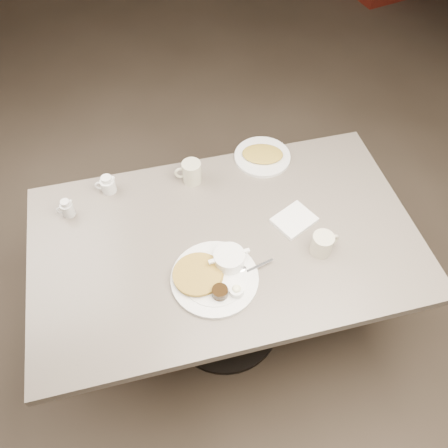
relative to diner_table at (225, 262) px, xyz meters
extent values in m
cube|color=#4C3F33|center=(0.00, 0.00, -0.59)|extent=(7.00, 8.00, 0.02)
cube|color=slate|center=(0.00, 0.00, 0.15)|extent=(1.50, 0.90, 0.04)
cylinder|color=black|center=(0.00, 0.00, -0.21)|extent=(0.14, 0.14, 0.69)
cylinder|color=black|center=(0.00, 0.00, -0.57)|extent=(0.56, 0.56, 0.03)
cylinder|color=white|center=(-0.08, -0.17, 0.18)|extent=(0.35, 0.35, 0.01)
cylinder|color=white|center=(-0.08, -0.17, 0.19)|extent=(0.26, 0.26, 0.00)
cylinder|color=#AF8A2E|center=(-0.14, -0.14, 0.19)|extent=(0.20, 0.20, 0.01)
cylinder|color=#AF8A2E|center=(-0.14, -0.15, 0.20)|extent=(0.20, 0.20, 0.01)
cylinder|color=white|center=(-0.02, -0.12, 0.21)|extent=(0.13, 0.13, 0.05)
cube|color=white|center=(-0.08, -0.13, 0.23)|extent=(0.03, 0.02, 0.01)
cube|color=white|center=(0.05, -0.11, 0.23)|extent=(0.03, 0.02, 0.01)
ellipsoid|color=white|center=(-0.03, -0.11, 0.22)|extent=(0.06, 0.06, 0.03)
ellipsoid|color=white|center=(0.00, -0.12, 0.22)|extent=(0.05, 0.05, 0.02)
cylinder|color=black|center=(-0.08, -0.24, 0.20)|extent=(0.06, 0.06, 0.04)
cylinder|color=white|center=(-0.02, -0.25, 0.20)|extent=(0.06, 0.06, 0.03)
ellipsoid|color=#FFFEC3|center=(-0.02, -0.25, 0.21)|extent=(0.04, 0.04, 0.02)
cube|color=white|center=(0.08, -0.16, 0.19)|extent=(0.12, 0.04, 0.00)
ellipsoid|color=white|center=(0.02, -0.16, 0.19)|extent=(0.04, 0.03, 0.01)
cylinder|color=beige|center=(0.34, -0.14, 0.21)|extent=(0.09, 0.09, 0.09)
cylinder|color=black|center=(0.34, -0.14, 0.25)|extent=(0.07, 0.07, 0.01)
torus|color=beige|center=(0.38, -0.13, 0.21)|extent=(0.06, 0.02, 0.06)
cube|color=white|center=(0.29, 0.02, 0.18)|extent=(0.19, 0.18, 0.02)
cylinder|color=beige|center=(-0.06, 0.33, 0.22)|extent=(0.09, 0.09, 0.10)
torus|color=beige|center=(-0.11, 0.34, 0.22)|extent=(0.06, 0.02, 0.06)
cylinder|color=silver|center=(-0.58, 0.27, 0.20)|extent=(0.06, 0.06, 0.06)
cylinder|color=silver|center=(-0.58, 0.27, 0.24)|extent=(0.05, 0.05, 0.02)
cone|color=silver|center=(-0.56, 0.27, 0.24)|extent=(0.02, 0.02, 0.02)
torus|color=silver|center=(-0.61, 0.27, 0.20)|extent=(0.04, 0.01, 0.04)
cylinder|color=white|center=(-0.41, 0.36, 0.20)|extent=(0.08, 0.08, 0.06)
cylinder|color=white|center=(-0.41, 0.36, 0.24)|extent=(0.06, 0.06, 0.02)
cone|color=white|center=(-0.39, 0.36, 0.24)|extent=(0.02, 0.02, 0.02)
torus|color=white|center=(-0.45, 0.36, 0.20)|extent=(0.05, 0.01, 0.04)
cylinder|color=white|center=(0.27, 0.39, 0.18)|extent=(0.31, 0.31, 0.01)
ellipsoid|color=gold|center=(0.27, 0.39, 0.19)|extent=(0.21, 0.18, 0.02)
camera|label=1|loc=(-0.25, -0.99, 1.61)|focal=36.43mm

